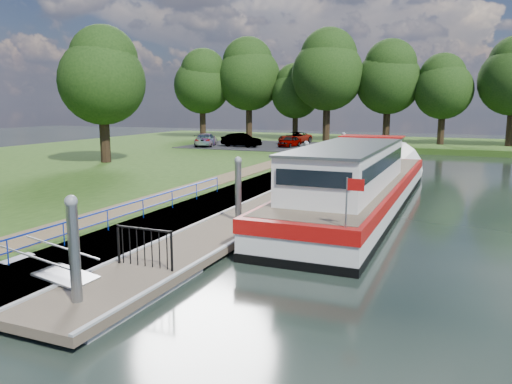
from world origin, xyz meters
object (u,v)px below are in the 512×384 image
at_px(pontoon, 278,205).
at_px(car_c, 206,140).
at_px(car_b, 241,140).
at_px(car_d, 295,138).
at_px(barge, 362,185).
at_px(car_a, 290,141).

relative_size(pontoon, car_c, 6.88).
distance_m(car_b, car_d, 7.02).
xyz_separation_m(barge, car_c, (-19.31, 19.56, 0.38)).
bearing_deg(car_a, barge, -54.39).
bearing_deg(barge, car_c, 134.63).
height_order(car_b, car_d, car_b).
bearing_deg(car_b, car_c, 108.55).
relative_size(car_a, car_d, 0.74).
xyz_separation_m(barge, car_d, (-12.28, 26.32, 0.34)).
xyz_separation_m(car_a, car_b, (-4.43, -1.73, 0.12)).
height_order(car_c, car_d, car_c).
height_order(pontoon, car_a, car_a).
height_order(pontoon, barge, barge).
distance_m(car_a, car_c, 8.32).
height_order(barge, car_b, barge).
height_order(pontoon, car_b, car_b).
distance_m(car_c, car_d, 9.76).
bearing_deg(car_b, car_a, -60.88).
xyz_separation_m(pontoon, car_d, (-8.68, 28.42, 1.25)).
bearing_deg(car_d, pontoon, -57.50).
bearing_deg(car_a, car_c, -154.93).
bearing_deg(car_c, barge, 115.85).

